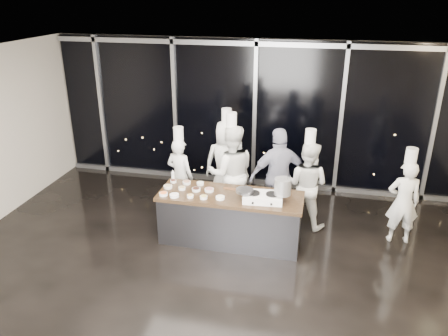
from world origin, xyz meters
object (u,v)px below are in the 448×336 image
Objects in this scene: demo_counter at (230,218)px; frying_pan at (244,190)px; stove at (263,197)px; stock_pot at (283,187)px; chef_far_left at (180,175)px; chef_left at (226,163)px; chef_center at (231,172)px; guest at (279,177)px; chef_right at (307,184)px; chef_side at (403,201)px.

demo_counter is 0.67m from frying_pan.
stock_pot reaches higher than stove.
chef_far_left is at bearing 141.15° from frying_pan.
chef_left is at bearing 131.30° from stock_pot.
frying_pan is at bearing 97.16° from chef_center.
frying_pan is 0.27× the size of guest.
chef_right reaches higher than chef_side.
stove is 1.20m from chef_center.
chef_left is at bearing -133.35° from chef_far_left.
chef_far_left is (-1.43, 0.97, -0.27)m from frying_pan.
chef_far_left is at bearing -22.07° from guest.
stock_pot is at bearing -0.00° from frying_pan.
guest is 2.17m from chef_side.
chef_left reaches higher than chef_side.
frying_pan is 1.60m from chef_left.
stock_pot is at bearing 128.20° from chef_left.
stove is at bearing -0.38° from frying_pan.
stock_pot is 0.13× the size of chef_center.
chef_right is 1.08× the size of chef_side.
stock_pot is at bearing 170.91° from chef_far_left.
stove is 0.33m from frying_pan.
chef_left reaches higher than chef_far_left.
chef_far_left is 4.06m from chef_side.
chef_left is 1.20m from guest.
frying_pan is at bearing 109.79° from chef_left.
chef_left is (-0.62, 1.47, -0.15)m from frying_pan.
frying_pan is 0.24× the size of chef_center.
chef_side is at bearing 11.88° from frying_pan.
chef_center is at bearing 138.63° from stock_pot.
stock_pot is 1.07m from chef_right.
guest is (1.91, 0.00, 0.14)m from chef_far_left.
chef_center is at bearing 122.91° from stove.
guest is (0.16, 0.95, -0.03)m from stove.
chef_center is at bearing 108.87° from chef_left.
chef_side is at bearing 12.78° from demo_counter.
frying_pan is 0.64m from stock_pot.
guest is at bearing 75.42° from stove.
chef_left is at bearing 108.15° from frying_pan.
chef_right is (0.51, 0.03, -0.10)m from guest.
stove is 0.38m from stock_pot.
chef_far_left is 0.94× the size of chef_right.
chef_center is at bearing 19.13° from chef_right.
chef_far_left reaches higher than demo_counter.
chef_left is (-0.37, 1.34, 0.46)m from demo_counter.
chef_far_left is at bearing -8.41° from chef_side.
chef_center is (-0.42, 0.97, -0.12)m from frying_pan.
demo_counter is 9.06× the size of stock_pot.
chef_far_left is (-2.05, 0.92, -0.38)m from stock_pot.
chef_left is 1.67m from chef_right.
stove is at bearing -174.90° from stock_pot.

